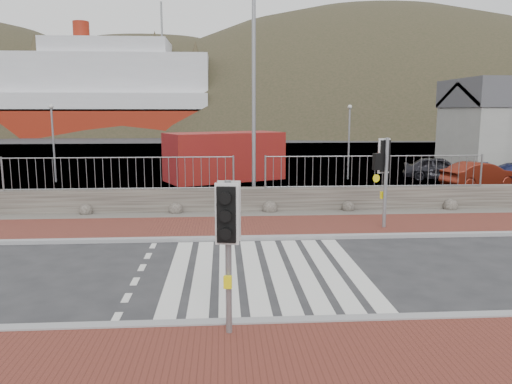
{
  "coord_description": "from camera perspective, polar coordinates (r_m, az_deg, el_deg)",
  "views": [
    {
      "loc": [
        -1.0,
        -11.41,
        3.81
      ],
      "look_at": [
        -0.03,
        3.0,
        1.44
      ],
      "focal_mm": 35.0,
      "sensor_mm": 36.0,
      "label": 1
    }
  ],
  "objects": [
    {
      "name": "ferry",
      "position": [
        82.77,
        -20.76,
        9.78
      ],
      "size": [
        50.0,
        16.0,
        20.0
      ],
      "color": "maroon",
      "rests_on": "ground"
    },
    {
      "name": "gravel_strip",
      "position": [
        18.33,
        -0.64,
        -2.6
      ],
      "size": [
        40.0,
        1.5,
        0.06
      ],
      "primitive_type": "cube",
      "color": "#59544C",
      "rests_on": "ground"
    },
    {
      "name": "hills_backdrop",
      "position": [
        103.17,
        0.6,
        -5.8
      ],
      "size": [
        254.0,
        90.0,
        100.0
      ],
      "color": "#2B2D1B",
      "rests_on": "ground"
    },
    {
      "name": "quay",
      "position": [
        39.5,
        -2.38,
        3.76
      ],
      "size": [
        120.0,
        40.0,
        0.5
      ],
      "primitive_type": "cube",
      "color": "#4C4C4F",
      "rests_on": "ground"
    },
    {
      "name": "ground",
      "position": [
        12.07,
        1.12,
        -9.1
      ],
      "size": [
        220.0,
        220.0,
        0.0
      ],
      "primitive_type": "plane",
      "color": "#28282B",
      "rests_on": "ground"
    },
    {
      "name": "stone_wall",
      "position": [
        19.03,
        -0.77,
        -0.86
      ],
      "size": [
        40.0,
        0.6,
        0.9
      ],
      "primitive_type": "cube",
      "color": "#453F39",
      "rests_on": "ground"
    },
    {
      "name": "zebra_crossing",
      "position": [
        12.07,
        1.12,
        -9.07
      ],
      "size": [
        4.62,
        5.6,
        0.01
      ],
      "color": "silver",
      "rests_on": "ground"
    },
    {
      "name": "water",
      "position": [
        74.41,
        -3.09,
        6.35
      ],
      "size": [
        220.0,
        50.0,
        0.05
      ],
      "primitive_type": "cube",
      "color": "#3F4C54",
      "rests_on": "ground"
    },
    {
      "name": "streetlight",
      "position": [
        19.56,
        0.18,
        12.24
      ],
      "size": [
        1.81,
        0.4,
        8.55
      ],
      "rotation": [
        0.0,
        0.0,
        -0.12
      ],
      "color": "gray",
      "rests_on": "ground"
    },
    {
      "name": "sidewalk_near",
      "position": [
        7.5,
        4.64,
        -20.89
      ],
      "size": [
        40.0,
        4.0,
        0.08
      ],
      "primitive_type": "cube",
      "color": "maroon",
      "rests_on": "ground"
    },
    {
      "name": "car_a",
      "position": [
        29.3,
        20.18,
        2.54
      ],
      "size": [
        4.11,
        2.7,
        1.3
      ],
      "primitive_type": "imported",
      "rotation": [
        0.0,
        0.0,
        1.24
      ],
      "color": "black",
      "rests_on": "ground"
    },
    {
      "name": "traffic_signal_far",
      "position": [
        16.35,
        14.57,
        3.2
      ],
      "size": [
        0.73,
        0.43,
        2.96
      ],
      "rotation": [
        0.0,
        0.0,
        3.47
      ],
      "color": "gray",
      "rests_on": "ground"
    },
    {
      "name": "kerb_far",
      "position": [
        14.92,
        0.12,
        -5.29
      ],
      "size": [
        40.0,
        0.25,
        0.12
      ],
      "primitive_type": "cube",
      "color": "gray",
      "rests_on": "ground"
    },
    {
      "name": "sidewalk_far",
      "position": [
        16.38,
        -0.24,
        -4.0
      ],
      "size": [
        40.0,
        3.0,
        0.08
      ],
      "primitive_type": "cube",
      "color": "maroon",
      "rests_on": "ground"
    },
    {
      "name": "car_b",
      "position": [
        27.25,
        24.25,
        1.8
      ],
      "size": [
        4.11,
        2.3,
        1.28
      ],
      "primitive_type": "imported",
      "rotation": [
        0.0,
        0.0,
        1.83
      ],
      "color": "#5F190D",
      "rests_on": "ground"
    },
    {
      "name": "railing",
      "position": [
        18.69,
        -0.76,
        3.19
      ],
      "size": [
        18.07,
        0.07,
        1.22
      ],
      "color": "gray",
      "rests_on": "stone_wall"
    },
    {
      "name": "shipping_container",
      "position": [
        27.55,
        -3.62,
        4.08
      ],
      "size": [
        6.81,
        5.03,
        2.62
      ],
      "primitive_type": "cube",
      "rotation": [
        0.0,
        0.0,
        0.43
      ],
      "color": "maroon",
      "rests_on": "ground"
    },
    {
      "name": "traffic_signal_near",
      "position": [
        8.22,
        -3.2,
        -3.87
      ],
      "size": [
        0.41,
        0.29,
        2.69
      ],
      "rotation": [
        0.0,
        0.0,
        -0.15
      ],
      "color": "gray",
      "rests_on": "ground"
    },
    {
      "name": "kerb_near",
      "position": [
        9.26,
        2.77,
        -14.64
      ],
      "size": [
        40.0,
        0.25,
        0.12
      ],
      "primitive_type": "cube",
      "color": "gray",
      "rests_on": "ground"
    }
  ]
}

